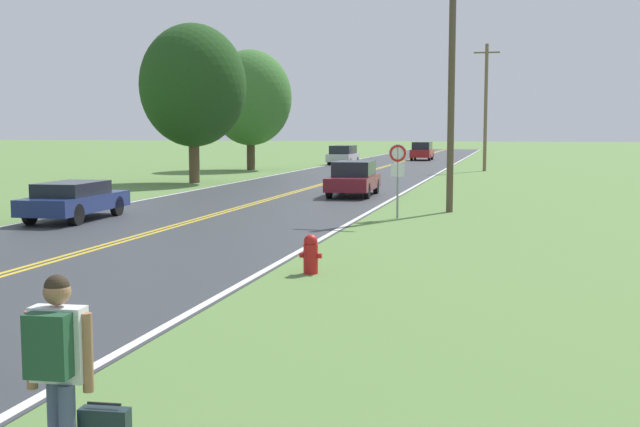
# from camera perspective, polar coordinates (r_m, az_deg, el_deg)

# --- Properties ---
(hitchhiker_person) EXTENTS (0.59, 0.43, 1.75)m
(hitchhiker_person) POSITION_cam_1_polar(r_m,az_deg,el_deg) (7.10, -18.21, -9.59)
(hitchhiker_person) COLOR #475175
(hitchhiker_person) RESTS_ON ground
(fire_hydrant) EXTENTS (0.46, 0.30, 0.81)m
(fire_hydrant) POSITION_cam_1_polar(r_m,az_deg,el_deg) (16.39, -0.67, -2.87)
(fire_hydrant) COLOR red
(fire_hydrant) RESTS_ON ground
(traffic_sign) EXTENTS (0.60, 0.10, 2.46)m
(traffic_sign) POSITION_cam_1_polar(r_m,az_deg,el_deg) (26.57, 5.55, 3.62)
(traffic_sign) COLOR gray
(traffic_sign) RESTS_ON ground
(utility_pole_midground) EXTENTS (1.80, 0.24, 9.12)m
(utility_pole_midground) POSITION_cam_1_polar(r_m,az_deg,el_deg) (28.93, 9.34, 9.44)
(utility_pole_midground) COLOR brown
(utility_pole_midground) RESTS_ON ground
(utility_pole_far) EXTENTS (1.80, 0.24, 8.89)m
(utility_pole_far) POSITION_cam_1_polar(r_m,az_deg,el_deg) (58.03, 11.70, 7.52)
(utility_pole_far) COLOR brown
(utility_pole_far) RESTS_ON ground
(tree_mid_treeline) EXTENTS (6.00, 6.00, 8.69)m
(tree_mid_treeline) POSITION_cam_1_polar(r_m,az_deg,el_deg) (58.87, -4.98, 8.20)
(tree_mid_treeline) COLOR #473828
(tree_mid_treeline) RESTS_ON ground
(tree_right_cluster) EXTENTS (5.82, 5.82, 8.69)m
(tree_right_cluster) POSITION_cam_1_polar(r_m,az_deg,el_deg) (44.84, -9.02, 8.97)
(tree_right_cluster) COLOR brown
(tree_right_cluster) RESTS_ON ground
(car_dark_blue_sedan_approaching) EXTENTS (1.98, 4.65, 1.26)m
(car_dark_blue_sedan_approaching) POSITION_cam_1_polar(r_m,az_deg,el_deg) (27.16, -17.07, 0.96)
(car_dark_blue_sedan_approaching) COLOR black
(car_dark_blue_sedan_approaching) RESTS_ON ground
(car_maroon_sedan_mid_near) EXTENTS (2.01, 4.68, 1.54)m
(car_maroon_sedan_mid_near) POSITION_cam_1_polar(r_m,az_deg,el_deg) (35.56, 2.41, 2.53)
(car_maroon_sedan_mid_near) COLOR black
(car_maroon_sedan_mid_near) RESTS_ON ground
(car_silver_van_mid_far) EXTENTS (2.05, 4.33, 1.60)m
(car_silver_van_mid_far) POSITION_cam_1_polar(r_m,az_deg,el_deg) (67.60, 1.65, 4.21)
(car_silver_van_mid_far) COLOR black
(car_silver_van_mid_far) RESTS_ON ground
(car_red_van_receding) EXTENTS (1.89, 4.44, 1.74)m
(car_red_van_receding) POSITION_cam_1_polar(r_m,az_deg,el_deg) (77.51, 7.27, 4.46)
(car_red_van_receding) COLOR black
(car_red_van_receding) RESTS_ON ground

